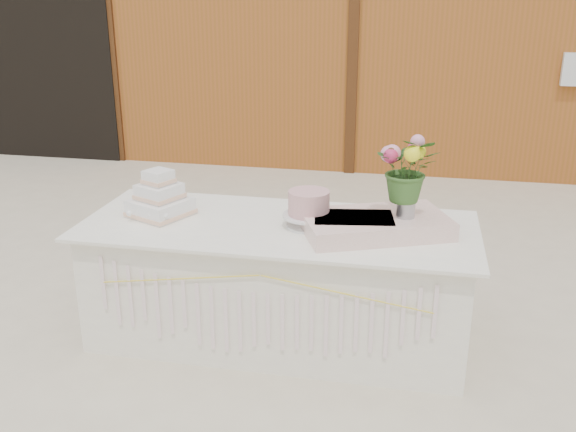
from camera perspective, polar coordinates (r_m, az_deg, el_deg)
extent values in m
plane|color=beige|center=(4.23, -0.84, -10.59)|extent=(80.00, 80.00, 0.00)
cube|color=brown|center=(9.62, 7.16, 15.70)|extent=(12.00, 4.00, 3.00)
cube|color=black|center=(9.11, -22.18, 11.71)|extent=(2.40, 0.08, 2.20)
cube|color=silver|center=(4.05, -0.86, -6.00)|extent=(2.28, 0.88, 0.75)
cube|color=silver|center=(3.90, -0.89, -0.89)|extent=(2.40, 1.00, 0.02)
cube|color=white|center=(4.11, -11.27, 0.75)|extent=(0.42, 0.42, 0.11)
cube|color=beige|center=(4.12, -11.24, 0.32)|extent=(0.43, 0.43, 0.02)
cube|color=white|center=(4.08, -11.36, 2.13)|extent=(0.30, 0.30, 0.10)
cube|color=beige|center=(4.09, -11.34, 1.76)|extent=(0.32, 0.32, 0.02)
cube|color=white|center=(4.05, -11.45, 3.40)|extent=(0.20, 0.20, 0.09)
cube|color=beige|center=(4.06, -11.43, 3.09)|extent=(0.21, 0.21, 0.02)
cylinder|color=silver|center=(3.85, 1.84, -0.86)|extent=(0.27, 0.27, 0.02)
cylinder|color=silver|center=(3.84, 1.85, -0.40)|extent=(0.08, 0.08, 0.05)
cylinder|color=silver|center=(3.83, 1.85, 0.05)|extent=(0.31, 0.31, 0.01)
cylinder|color=#DC9F9F|center=(3.81, 1.87, 1.18)|extent=(0.25, 0.25, 0.15)
cube|color=#FCD5CA|center=(3.78, 7.76, -0.74)|extent=(0.95, 0.76, 0.10)
cylinder|color=#A9A9AE|center=(3.75, 10.45, 0.96)|extent=(0.11, 0.11, 0.15)
imported|color=#356026|center=(3.67, 10.70, 4.89)|extent=(0.36, 0.32, 0.39)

